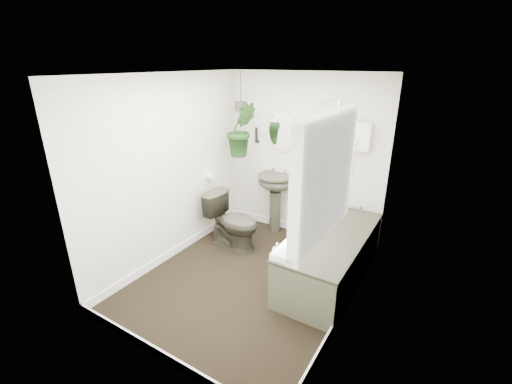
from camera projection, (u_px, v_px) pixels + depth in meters
The scene contains 22 objects.
floor at pixel (249, 279), 4.07m from camera, with size 2.30×2.80×0.02m, color black.
ceiling at pixel (248, 73), 3.23m from camera, with size 2.30×2.80×0.02m, color white.
wall_back at pixel (303, 158), 4.77m from camera, with size 2.30×0.02×2.30m, color #F1E9CD.
wall_front at pixel (146, 244), 2.53m from camera, with size 2.30×0.02×2.30m, color #F1E9CD.
wall_left at pixel (170, 171), 4.22m from camera, with size 0.02×2.80×2.30m, color #F1E9CD.
wall_right at pixel (357, 211), 3.08m from camera, with size 0.02×2.80×2.30m, color #F1E9CD.
skirting at pixel (249, 275), 4.04m from camera, with size 2.30×2.80×0.10m, color white.
bathtub at pixel (330, 257), 3.96m from camera, with size 0.72×1.72×0.58m, color #323125, non-canonical shape.
bath_screen at pixel (325, 161), 4.16m from camera, with size 0.04×0.72×1.40m, color silver, non-canonical shape.
shower_box at pixel (363, 136), 4.18m from camera, with size 0.20×0.10×0.35m, color white.
oval_mirror at pixel (281, 131), 4.78m from camera, with size 0.46×0.03×0.62m, color beige.
wall_sconce at pixel (256, 135), 5.00m from camera, with size 0.04×0.04×0.22m, color black.
toilet_roll_holder at pixel (210, 175), 4.83m from camera, with size 0.11×0.11×0.11m, color white.
window_recess at pixel (325, 178), 2.38m from camera, with size 0.08×1.00×0.90m, color white.
window_sill at pixel (312, 230), 2.57m from camera, with size 0.18×1.00×0.04m, color white.
window_blinds at pixel (319, 177), 2.40m from camera, with size 0.01×0.86×0.76m, color white.
toilet at pixel (233, 221), 4.64m from camera, with size 0.43×0.75×0.76m, color #323125.
pedestal_sink at pixel (275, 203), 5.05m from camera, with size 0.52×0.45×0.89m, color #323125, non-canonical shape.
sill_plant at pixel (311, 207), 2.59m from camera, with size 0.23×0.20×0.25m, color black.
hanging_plant at pixel (241, 130), 4.62m from camera, with size 0.40×0.33×0.73m, color black.
soap_bottle at pixel (277, 251), 3.34m from camera, with size 0.08×0.09×0.19m, color black.
hanging_pot at pixel (241, 106), 4.51m from camera, with size 0.16×0.16×0.12m, color #322C21.
Camera 1 is at (1.86, -2.88, 2.41)m, focal length 24.00 mm.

